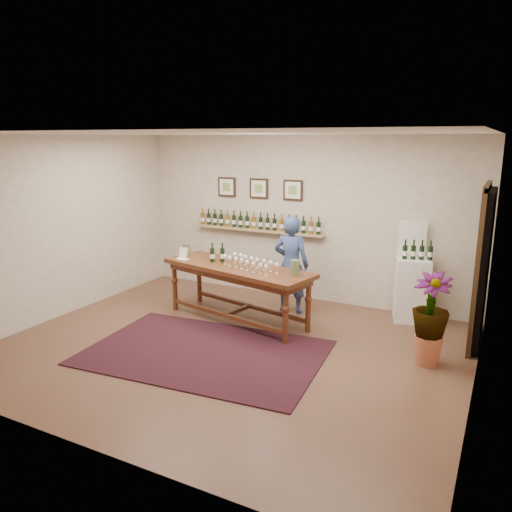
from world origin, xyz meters
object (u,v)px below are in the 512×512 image
at_px(tasting_table, 237,274).
at_px(person, 291,265).
at_px(potted_plant, 430,319).
at_px(display_pedestal, 412,289).

bearing_deg(tasting_table, person, 64.05).
bearing_deg(potted_plant, display_pedestal, 107.78).
relative_size(display_pedestal, person, 0.62).
height_order(display_pedestal, person, person).
xyz_separation_m(tasting_table, person, (0.57, 0.73, 0.05)).
distance_m(display_pedestal, person, 1.88).
bearing_deg(display_pedestal, tasting_table, -152.60).
bearing_deg(display_pedestal, person, -164.64).
distance_m(tasting_table, potted_plant, 2.86).
bearing_deg(person, display_pedestal, -168.37).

